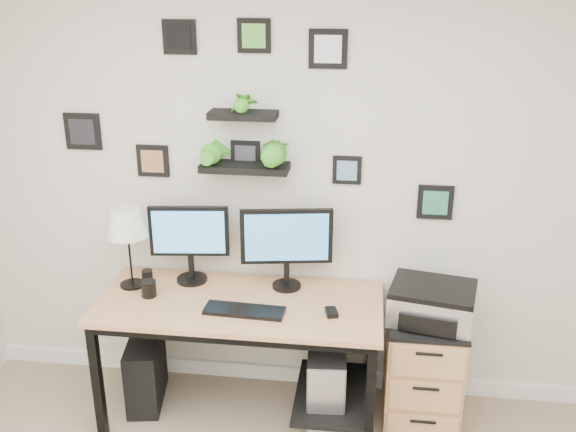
% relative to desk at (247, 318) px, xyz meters
% --- Properties ---
extents(room, '(4.00, 4.00, 4.00)m').
position_rel_desk_xyz_m(room, '(0.26, 0.32, -0.58)').
color(room, tan).
rests_on(room, ground).
extents(desk, '(1.60, 0.70, 0.75)m').
position_rel_desk_xyz_m(desk, '(0.00, 0.00, 0.00)').
color(desk, tan).
rests_on(desk, ground).
extents(monitor_left, '(0.46, 0.20, 0.47)m').
position_rel_desk_xyz_m(monitor_left, '(-0.37, 0.18, 0.40)').
color(monitor_left, black).
rests_on(monitor_left, desk).
extents(monitor_right, '(0.52, 0.19, 0.49)m').
position_rel_desk_xyz_m(monitor_right, '(0.21, 0.17, 0.41)').
color(monitor_right, black).
rests_on(monitor_right, desk).
extents(keyboard, '(0.44, 0.16, 0.02)m').
position_rel_desk_xyz_m(keyboard, '(0.02, -0.15, 0.13)').
color(keyboard, black).
rests_on(keyboard, desk).
extents(mouse, '(0.08, 0.10, 0.03)m').
position_rel_desk_xyz_m(mouse, '(0.49, -0.12, 0.14)').
color(mouse, black).
rests_on(mouse, desk).
extents(table_lamp, '(0.24, 0.24, 0.48)m').
position_rel_desk_xyz_m(table_lamp, '(-0.70, 0.08, 0.51)').
color(table_lamp, black).
rests_on(table_lamp, desk).
extents(mug, '(0.08, 0.08, 0.10)m').
position_rel_desk_xyz_m(mug, '(-0.56, -0.04, 0.17)').
color(mug, black).
rests_on(mug, desk).
extents(pen_cup, '(0.06, 0.06, 0.08)m').
position_rel_desk_xyz_m(pen_cup, '(-0.62, 0.12, 0.17)').
color(pen_cup, black).
rests_on(pen_cup, desk).
extents(pc_tower_black, '(0.25, 0.44, 0.42)m').
position_rel_desk_xyz_m(pc_tower_black, '(-0.64, 0.00, -0.42)').
color(pc_tower_black, black).
rests_on(pc_tower_black, ground).
extents(pc_tower_grey, '(0.25, 0.50, 0.48)m').
position_rel_desk_xyz_m(pc_tower_grey, '(0.46, -0.00, -0.39)').
color(pc_tower_grey, gray).
rests_on(pc_tower_grey, ground).
extents(file_cabinet, '(0.43, 0.53, 0.67)m').
position_rel_desk_xyz_m(file_cabinet, '(1.01, 0.06, -0.29)').
color(file_cabinet, tan).
rests_on(file_cabinet, ground).
extents(printer, '(0.51, 0.43, 0.20)m').
position_rel_desk_xyz_m(printer, '(1.03, 0.04, 0.15)').
color(printer, silver).
rests_on(printer, file_cabinet).
extents(wall_decor, '(2.25, 0.18, 1.09)m').
position_rel_desk_xyz_m(wall_decor, '(-0.03, 0.26, 1.03)').
color(wall_decor, black).
rests_on(wall_decor, ground).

